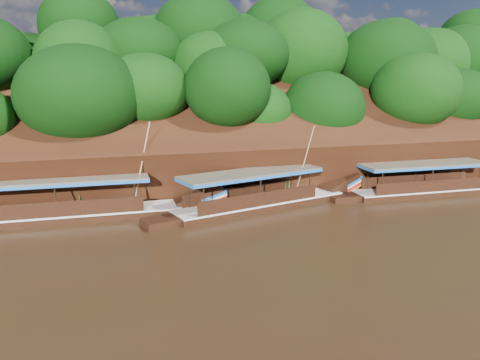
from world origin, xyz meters
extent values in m
plane|color=black|center=(0.00, 0.00, 0.00)|extent=(160.00, 160.00, 0.00)
cube|color=black|center=(0.00, 16.00, 3.50)|extent=(120.00, 16.12, 13.64)
cube|color=black|center=(0.00, 26.00, 0.00)|extent=(120.00, 24.00, 12.00)
ellipsoid|color=#0F3C0A|center=(-6.00, 15.00, 3.50)|extent=(18.00, 8.00, 6.40)
ellipsoid|color=#0F3C0A|center=(0.00, 23.00, 9.20)|extent=(24.00, 11.00, 8.40)
cube|color=black|center=(11.05, 7.42, 0.00)|extent=(12.19, 2.38, 0.85)
cube|color=silver|center=(11.05, 7.42, 0.41)|extent=(12.19, 2.45, 0.09)
cube|color=brown|center=(10.29, 7.44, 2.29)|extent=(9.56, 2.63, 0.11)
cube|color=blue|center=(10.29, 7.44, 2.17)|extent=(9.56, 2.63, 0.17)
cube|color=black|center=(-2.10, 7.46, 0.00)|extent=(12.32, 5.36, 0.91)
cube|color=silver|center=(-2.10, 7.46, 0.44)|extent=(12.34, 5.43, 0.10)
cube|color=black|center=(4.49, 9.26, 0.71)|extent=(3.22, 2.37, 1.71)
cube|color=blue|center=(5.23, 9.46, 1.01)|extent=(1.90, 2.07, 0.62)
cube|color=red|center=(5.23, 9.46, 0.67)|extent=(1.90, 2.07, 0.62)
cube|color=brown|center=(-2.84, 7.26, 2.44)|extent=(9.86, 4.99, 0.12)
cube|color=blue|center=(-2.84, 7.26, 2.32)|extent=(9.86, 4.99, 0.18)
cylinder|color=tan|center=(0.99, 7.67, 2.93)|extent=(0.87, 1.06, 4.80)
cube|color=black|center=(-13.76, 8.40, 0.00)|extent=(13.68, 2.54, 0.93)
cube|color=silver|center=(-13.76, 8.40, 0.44)|extent=(13.68, 2.61, 0.10)
cube|color=black|center=(-6.10, 8.25, 0.72)|extent=(3.24, 1.77, 1.83)
cube|color=blue|center=(-5.24, 8.24, 1.03)|extent=(1.71, 1.80, 0.68)
cube|color=red|center=(-5.24, 8.24, 0.68)|extent=(1.71, 1.80, 0.68)
cube|color=brown|center=(-14.62, 8.42, 2.49)|extent=(10.73, 2.82, 0.12)
cube|color=blue|center=(-14.62, 8.42, 2.37)|extent=(10.73, 2.82, 0.19)
cylinder|color=tan|center=(-9.64, 8.12, 3.16)|extent=(1.37, 1.14, 5.15)
cube|color=black|center=(-18.02, 11.47, 0.64)|extent=(2.94, 2.44, 1.53)
cube|color=blue|center=(-17.41, 11.74, 0.92)|extent=(1.85, 1.98, 0.55)
cube|color=red|center=(-17.41, 11.74, 0.61)|extent=(1.85, 1.98, 0.55)
cone|color=#286419|center=(-13.80, 9.63, 0.92)|extent=(1.50, 1.50, 1.84)
cone|color=#286419|center=(-5.30, 9.48, 0.71)|extent=(1.50, 1.50, 1.43)
cone|color=#286419|center=(0.35, 9.16, 0.82)|extent=(1.50, 1.50, 1.63)
cone|color=#286419|center=(5.98, 9.58, 0.96)|extent=(1.50, 1.50, 1.91)
cone|color=#286419|center=(13.98, 9.29, 0.80)|extent=(1.50, 1.50, 1.60)
camera|label=1|loc=(-11.78, -20.47, 8.46)|focal=35.00mm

